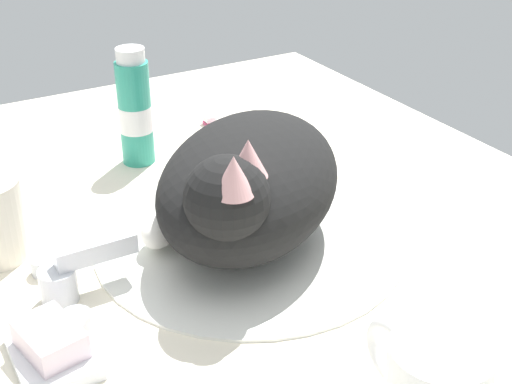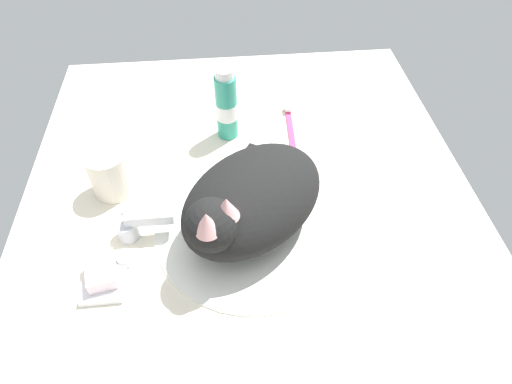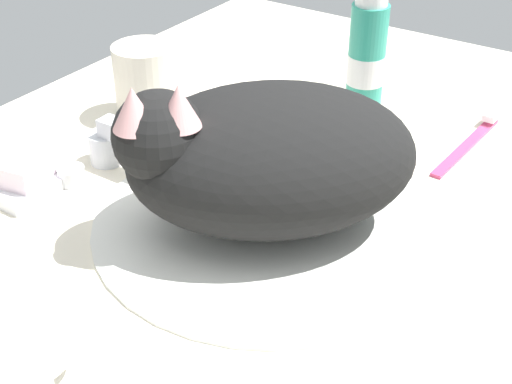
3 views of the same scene
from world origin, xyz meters
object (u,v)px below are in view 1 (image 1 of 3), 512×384
(faucet, at_px, (70,276))
(toothpaste_bottle, at_px, (135,110))
(soap_bar, at_px, (50,339))
(cat, at_px, (246,185))
(toothbrush, at_px, (225,136))

(faucet, xyz_separation_m, toothpaste_bottle, (0.25, -0.17, 0.05))
(soap_bar, distance_m, toothpaste_bottle, 0.39)
(cat, bearing_deg, toothpaste_bottle, 5.05)
(faucet, bearing_deg, soap_bar, 152.64)
(cat, relative_size, toothpaste_bottle, 2.02)
(cat, height_order, soap_bar, cat)
(toothpaste_bottle, height_order, toothbrush, toothpaste_bottle)
(faucet, distance_m, toothbrush, 0.39)
(toothpaste_bottle, xyz_separation_m, toothbrush, (0.00, -0.13, -0.07))
(cat, xyz_separation_m, soap_bar, (-0.08, 0.23, -0.05))
(faucet, relative_size, soap_bar, 2.15)
(toothpaste_bottle, distance_m, toothbrush, 0.15)
(cat, distance_m, toothbrush, 0.29)
(faucet, height_order, cat, cat)
(soap_bar, height_order, toothpaste_bottle, toothpaste_bottle)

